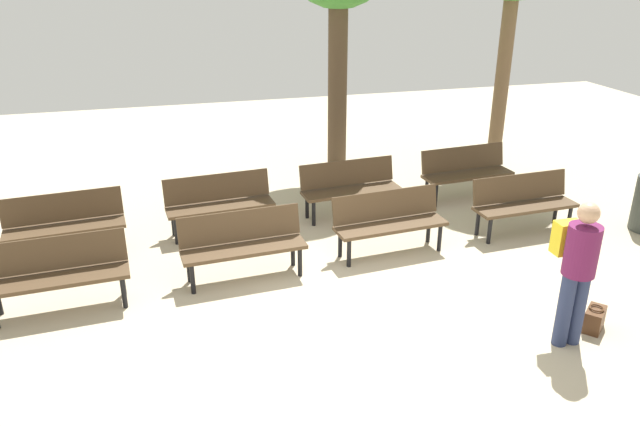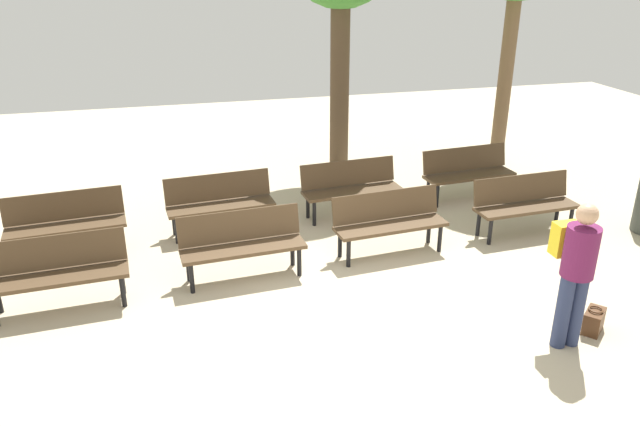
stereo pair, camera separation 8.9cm
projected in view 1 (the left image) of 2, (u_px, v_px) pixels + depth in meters
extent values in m
plane|color=#BCAD8E|center=(366.00, 323.00, 7.08)|extent=(24.00, 24.00, 0.00)
cube|color=#4C3823|center=(58.00, 279.00, 7.16)|extent=(1.63, 0.55, 0.05)
cube|color=#4C3823|center=(56.00, 253.00, 7.24)|extent=(1.60, 0.23, 0.40)
cylinder|color=black|center=(124.00, 293.00, 7.32)|extent=(0.06, 0.06, 0.40)
cylinder|color=black|center=(123.00, 280.00, 7.60)|extent=(0.06, 0.06, 0.40)
cube|color=#4C3823|center=(244.00, 249.00, 7.89)|extent=(1.63, 0.55, 0.05)
cube|color=#4C3823|center=(240.00, 226.00, 7.97)|extent=(1.60, 0.23, 0.40)
cylinder|color=black|center=(193.00, 279.00, 7.63)|extent=(0.06, 0.06, 0.40)
cylinder|color=black|center=(300.00, 262.00, 8.05)|extent=(0.06, 0.06, 0.40)
cylinder|color=black|center=(189.00, 268.00, 7.91)|extent=(0.06, 0.06, 0.40)
cylinder|color=black|center=(293.00, 252.00, 8.33)|extent=(0.06, 0.06, 0.40)
cube|color=#4C3823|center=(391.00, 226.00, 8.57)|extent=(1.63, 0.58, 0.05)
cube|color=#4C3823|center=(386.00, 205.00, 8.64)|extent=(1.60, 0.26, 0.40)
cylinder|color=black|center=(349.00, 253.00, 8.29)|extent=(0.06, 0.06, 0.40)
cylinder|color=black|center=(440.00, 238.00, 8.74)|extent=(0.06, 0.06, 0.40)
cylinder|color=black|center=(340.00, 243.00, 8.57)|extent=(0.06, 0.06, 0.40)
cylinder|color=black|center=(428.00, 229.00, 9.02)|extent=(0.06, 0.06, 0.40)
cube|color=#4C3823|center=(526.00, 207.00, 9.21)|extent=(1.62, 0.53, 0.05)
cube|color=#4C3823|center=(520.00, 187.00, 9.29)|extent=(1.60, 0.21, 0.40)
cylinder|color=black|center=(490.00, 231.00, 8.96)|extent=(0.06, 0.06, 0.40)
cylinder|color=black|center=(569.00, 219.00, 9.36)|extent=(0.06, 0.06, 0.40)
cylinder|color=black|center=(478.00, 222.00, 9.24)|extent=(0.06, 0.06, 0.40)
cylinder|color=black|center=(556.00, 211.00, 9.64)|extent=(0.06, 0.06, 0.40)
cube|color=#4C3823|center=(65.00, 228.00, 8.49)|extent=(1.63, 0.58, 0.05)
cube|color=#4C3823|center=(62.00, 207.00, 8.57)|extent=(1.60, 0.26, 0.40)
cylinder|color=black|center=(12.00, 256.00, 8.22)|extent=(0.06, 0.06, 0.40)
cylinder|color=black|center=(121.00, 240.00, 8.67)|extent=(0.06, 0.06, 0.40)
cylinder|color=black|center=(14.00, 246.00, 8.49)|extent=(0.06, 0.06, 0.40)
cylinder|color=black|center=(119.00, 231.00, 8.94)|extent=(0.06, 0.06, 0.40)
cube|color=#4C3823|center=(221.00, 207.00, 9.22)|extent=(1.63, 0.57, 0.05)
cube|color=#4C3823|center=(217.00, 187.00, 9.30)|extent=(1.60, 0.26, 0.40)
cylinder|color=black|center=(176.00, 231.00, 8.95)|extent=(0.06, 0.06, 0.40)
cylinder|color=black|center=(269.00, 218.00, 9.39)|extent=(0.06, 0.06, 0.40)
cylinder|color=black|center=(173.00, 223.00, 9.23)|extent=(0.06, 0.06, 0.40)
cylinder|color=black|center=(263.00, 211.00, 9.67)|extent=(0.06, 0.06, 0.40)
cube|color=#4C3823|center=(351.00, 191.00, 9.83)|extent=(1.63, 0.57, 0.05)
cube|color=#4C3823|center=(347.00, 173.00, 9.91)|extent=(1.60, 0.26, 0.40)
cylinder|color=black|center=(314.00, 213.00, 9.56)|extent=(0.06, 0.06, 0.40)
cylinder|color=black|center=(395.00, 202.00, 10.01)|extent=(0.06, 0.06, 0.40)
cylinder|color=black|center=(307.00, 206.00, 9.84)|extent=(0.06, 0.06, 0.40)
cylinder|color=black|center=(386.00, 195.00, 10.28)|extent=(0.06, 0.06, 0.40)
cube|color=#4C3823|center=(468.00, 175.00, 10.55)|extent=(1.63, 0.57, 0.05)
cube|color=#4C3823|center=(463.00, 158.00, 10.63)|extent=(1.60, 0.25, 0.40)
cylinder|color=black|center=(436.00, 195.00, 10.28)|extent=(0.06, 0.06, 0.40)
cylinder|color=black|center=(506.00, 186.00, 10.72)|extent=(0.06, 0.06, 0.40)
cylinder|color=black|center=(426.00, 189.00, 10.56)|extent=(0.06, 0.06, 0.40)
cylinder|color=black|center=(496.00, 180.00, 11.00)|extent=(0.06, 0.06, 0.40)
cylinder|color=#4C3A28|center=(338.00, 82.00, 11.52)|extent=(0.36, 0.36, 3.42)
cylinder|color=brown|center=(503.00, 75.00, 11.84)|extent=(0.27, 0.27, 3.58)
cylinder|color=navy|center=(578.00, 308.00, 6.58)|extent=(0.16, 0.16, 0.85)
cylinder|color=navy|center=(564.00, 310.00, 6.55)|extent=(0.16, 0.16, 0.85)
cylinder|color=#601947|center=(582.00, 250.00, 6.29)|extent=(0.35, 0.35, 0.55)
sphere|color=tan|center=(589.00, 213.00, 6.13)|extent=(0.22, 0.22, 0.22)
cube|color=yellow|center=(567.00, 237.00, 6.51)|extent=(0.28, 0.19, 0.36)
cube|color=#4C2D19|center=(594.00, 319.00, 6.92)|extent=(0.36, 0.34, 0.26)
torus|color=#4C2D19|center=(597.00, 308.00, 6.86)|extent=(0.16, 0.16, 0.02)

